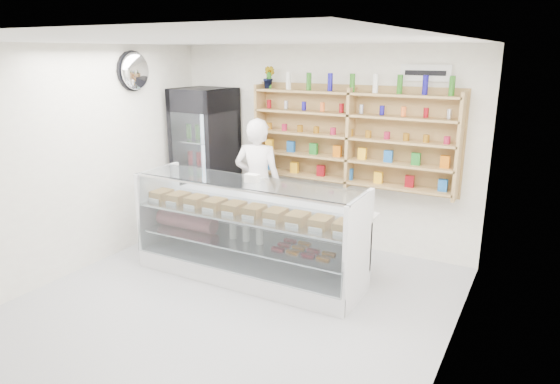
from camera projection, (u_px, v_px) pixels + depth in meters
The scene contains 8 objects.
room at pixel (218, 187), 4.98m from camera, with size 5.00×5.00×5.00m.
display_counter at pixel (249, 251), 6.13m from camera, with size 2.85×0.85×1.24m.
shop_worker at pixel (258, 183), 7.02m from camera, with size 0.67×0.44×1.83m, color white.
drinks_cooler at pixel (206, 161), 7.61m from camera, with size 0.83×0.81×2.19m.
wall_shelving at pixel (350, 138), 6.67m from camera, with size 2.84×0.28×1.33m.
potted_plant at pixel (269, 77), 7.04m from camera, with size 0.17×0.14×0.31m, color #1E6626.
security_mirror at pixel (135, 71), 6.71m from camera, with size 0.15×0.50×0.50m, color silver.
wall_sign at pixel (426, 73), 6.13m from camera, with size 0.62×0.03×0.20m, color white.
Camera 1 is at (2.85, -3.91, 2.70)m, focal length 32.00 mm.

